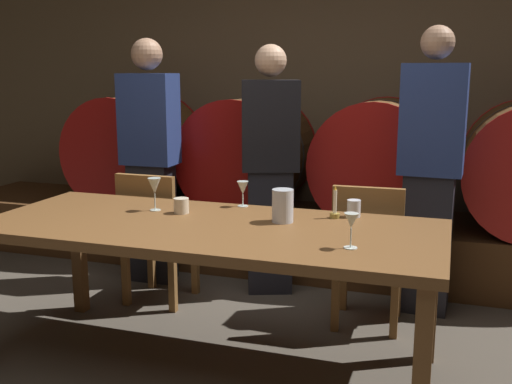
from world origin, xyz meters
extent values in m
cube|color=brown|center=(0.00, 2.63, 1.45)|extent=(6.91, 0.24, 2.90)
cube|color=#4C2D16|center=(0.00, 2.08, 0.21)|extent=(6.22, 0.90, 0.43)
cylinder|color=brown|center=(-1.52, 2.08, 0.87)|extent=(0.88, 0.82, 0.88)
cylinder|color=#9E1411|center=(-1.52, 1.66, 0.87)|extent=(0.90, 0.03, 0.90)
cylinder|color=#9E1411|center=(-1.52, 2.50, 0.87)|extent=(0.90, 0.03, 0.90)
cylinder|color=#2D2D33|center=(-1.52, 2.08, 0.87)|extent=(0.89, 0.04, 0.89)
cylinder|color=#513319|center=(-0.52, 2.08, 0.87)|extent=(0.88, 0.82, 0.88)
cylinder|color=maroon|center=(-0.52, 1.66, 0.87)|extent=(0.90, 0.03, 0.90)
cylinder|color=maroon|center=(-0.52, 2.50, 0.87)|extent=(0.90, 0.03, 0.90)
cylinder|color=#2D2D33|center=(-0.52, 2.08, 0.87)|extent=(0.89, 0.04, 0.89)
cylinder|color=brown|center=(0.49, 2.08, 0.87)|extent=(0.88, 0.82, 0.88)
cylinder|color=#9E1411|center=(0.49, 1.66, 0.87)|extent=(0.90, 0.03, 0.90)
cylinder|color=#9E1411|center=(0.49, 2.50, 0.87)|extent=(0.90, 0.03, 0.90)
cylinder|color=#2D2D33|center=(0.49, 2.08, 0.87)|extent=(0.89, 0.04, 0.89)
cube|color=brown|center=(-0.13, 0.33, 0.74)|extent=(2.30, 0.95, 0.05)
cube|color=brown|center=(0.94, -0.09, 0.36)|extent=(0.07, 0.07, 0.71)
cube|color=brown|center=(-1.21, 0.75, 0.36)|extent=(0.07, 0.07, 0.71)
cube|color=brown|center=(0.94, 0.75, 0.36)|extent=(0.07, 0.07, 0.71)
cube|color=brown|center=(-0.81, 1.09, 0.44)|extent=(0.41, 0.41, 0.04)
cube|color=brown|center=(-0.81, 0.91, 0.67)|extent=(0.40, 0.05, 0.42)
cube|color=brown|center=(-0.64, 1.26, 0.21)|extent=(0.04, 0.04, 0.42)
cube|color=brown|center=(-0.98, 1.26, 0.21)|extent=(0.04, 0.04, 0.42)
cube|color=brown|center=(-0.64, 0.92, 0.21)|extent=(0.04, 0.04, 0.42)
cube|color=brown|center=(-0.98, 0.92, 0.21)|extent=(0.04, 0.04, 0.42)
cube|color=brown|center=(0.56, 1.13, 0.44)|extent=(0.41, 0.41, 0.04)
cube|color=brown|center=(0.57, 0.95, 0.67)|extent=(0.40, 0.05, 0.42)
cube|color=brown|center=(0.73, 1.31, 0.21)|extent=(0.05, 0.05, 0.42)
cube|color=brown|center=(0.39, 1.30, 0.21)|extent=(0.05, 0.05, 0.42)
cube|color=brown|center=(0.74, 0.97, 0.21)|extent=(0.05, 0.05, 0.42)
cube|color=brown|center=(0.40, 0.96, 0.21)|extent=(0.05, 0.05, 0.42)
cube|color=black|center=(-1.04, 1.43, 0.43)|extent=(0.30, 0.21, 0.86)
cube|color=navy|center=(-1.04, 1.43, 1.18)|extent=(0.39, 0.25, 0.63)
sphere|color=tan|center=(-1.04, 1.43, 1.63)|extent=(0.22, 0.22, 0.22)
cube|color=black|center=(-0.17, 1.48, 0.43)|extent=(0.35, 0.29, 0.86)
cube|color=black|center=(-0.17, 1.48, 1.16)|extent=(0.44, 0.36, 0.60)
sphere|color=#D8A884|center=(-0.17, 1.48, 1.58)|extent=(0.21, 0.21, 0.21)
cube|color=black|center=(0.87, 1.45, 0.44)|extent=(0.31, 0.22, 0.89)
cube|color=navy|center=(0.87, 1.45, 1.22)|extent=(0.39, 0.26, 0.67)
sphere|color=tan|center=(0.87, 1.45, 1.68)|extent=(0.20, 0.20, 0.20)
cylinder|color=olive|center=(0.44, 0.65, 0.78)|extent=(0.05, 0.05, 0.02)
cylinder|color=#EDE5CC|center=(0.44, 0.65, 0.85)|extent=(0.02, 0.02, 0.12)
cone|color=yellow|center=(0.44, 0.65, 0.92)|extent=(0.01, 0.01, 0.02)
cylinder|color=silver|center=(0.20, 0.49, 0.85)|extent=(0.11, 0.11, 0.17)
cylinder|color=silver|center=(-0.53, 0.51, 0.77)|extent=(0.06, 0.06, 0.00)
cylinder|color=silver|center=(-0.53, 0.51, 0.81)|extent=(0.01, 0.01, 0.09)
cone|color=silver|center=(-0.53, 0.51, 0.90)|extent=(0.07, 0.07, 0.09)
cylinder|color=silver|center=(-0.11, 0.76, 0.77)|extent=(0.06, 0.06, 0.00)
cylinder|color=silver|center=(-0.11, 0.76, 0.80)|extent=(0.01, 0.01, 0.07)
cone|color=silver|center=(-0.11, 0.76, 0.87)|extent=(0.07, 0.07, 0.07)
cylinder|color=silver|center=(0.61, 0.14, 0.77)|extent=(0.06, 0.06, 0.00)
cylinder|color=silver|center=(0.61, 0.14, 0.81)|extent=(0.01, 0.01, 0.09)
cone|color=silver|center=(0.61, 0.14, 0.89)|extent=(0.06, 0.06, 0.07)
cylinder|color=beige|center=(-0.37, 0.50, 0.81)|extent=(0.08, 0.08, 0.08)
cylinder|color=silver|center=(0.53, 0.71, 0.81)|extent=(0.07, 0.07, 0.09)
camera|label=1|loc=(1.00, -2.35, 1.52)|focal=42.10mm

